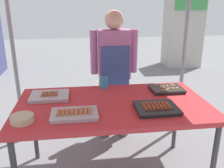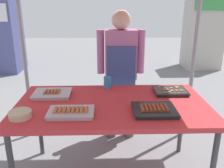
{
  "view_description": "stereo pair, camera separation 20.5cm",
  "coord_description": "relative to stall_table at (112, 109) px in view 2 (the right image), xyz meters",
  "views": [
    {
      "loc": [
        -0.26,
        -1.88,
        1.56
      ],
      "look_at": [
        0.0,
        0.05,
        0.9
      ],
      "focal_mm": 39.32,
      "sensor_mm": 36.0,
      "label": 1
    },
    {
      "loc": [
        -0.06,
        -1.89,
        1.56
      ],
      "look_at": [
        0.0,
        0.05,
        0.9
      ],
      "focal_mm": 39.32,
      "sensor_mm": 36.0,
      "label": 2
    }
  ],
  "objects": [
    {
      "name": "tray_spring_rolls",
      "position": [
        -0.32,
        -0.21,
        0.07
      ],
      "size": [
        0.34,
        0.22,
        0.05
      ],
      "color": "#ADADB2",
      "rests_on": "stall_table"
    },
    {
      "name": "tray_pork_links",
      "position": [
        -0.54,
        0.18,
        0.07
      ],
      "size": [
        0.33,
        0.26,
        0.05
      ],
      "color": "#ADADB2",
      "rests_on": "stall_table"
    },
    {
      "name": "drink_cup_near_edge",
      "position": [
        -0.03,
        0.38,
        0.11
      ],
      "size": [
        0.07,
        0.07,
        0.11
      ],
      "primitive_type": "cylinder",
      "color": "#338CBF",
      "rests_on": "stall_table"
    },
    {
      "name": "stall_table",
      "position": [
        0.0,
        0.0,
        0.0
      ],
      "size": [
        1.6,
        0.9,
        0.75
      ],
      "color": "#C63338",
      "rests_on": "ground"
    },
    {
      "name": "condiment_bowl",
      "position": [
        -0.68,
        -0.25,
        0.08
      ],
      "size": [
        0.16,
        0.16,
        0.05
      ],
      "primitive_type": "cylinder",
      "color": "#BFB28C",
      "rests_on": "stall_table"
    },
    {
      "name": "vendor_woman",
      "position": [
        0.12,
        0.73,
        0.17
      ],
      "size": [
        0.52,
        0.22,
        1.47
      ],
      "rotation": [
        0.0,
        0.0,
        3.14
      ],
      "color": "#595147",
      "rests_on": "ground"
    },
    {
      "name": "tray_meat_skewers",
      "position": [
        0.55,
        0.22,
        0.07
      ],
      "size": [
        0.3,
        0.24,
        0.04
      ],
      "color": "black",
      "rests_on": "stall_table"
    },
    {
      "name": "tray_grilled_sausages",
      "position": [
        0.32,
        -0.19,
        0.07
      ],
      "size": [
        0.33,
        0.28,
        0.05
      ],
      "color": "black",
      "rests_on": "stall_table"
    },
    {
      "name": "neighbor_stall_right",
      "position": [
        2.27,
        3.92,
        0.27
      ],
      "size": [
        0.82,
        0.67,
        1.93
      ],
      "color": "#B7B2A8",
      "rests_on": "ground"
    }
  ]
}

